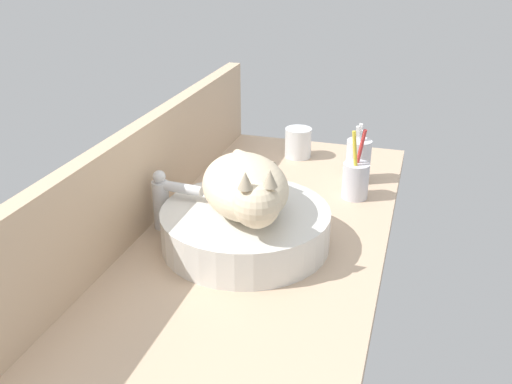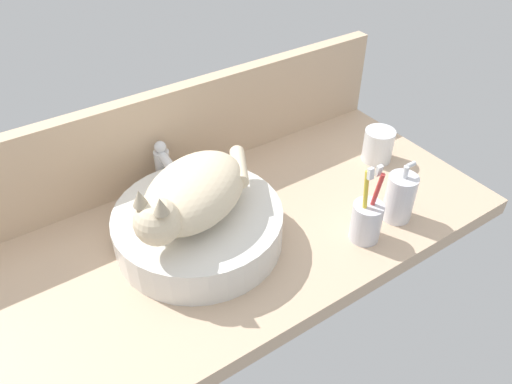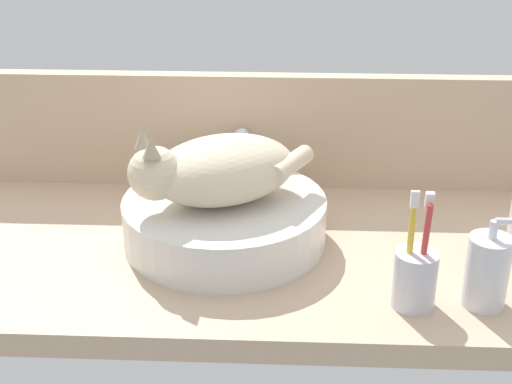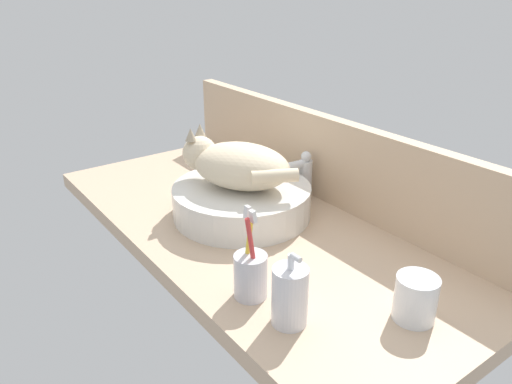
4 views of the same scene
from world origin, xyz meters
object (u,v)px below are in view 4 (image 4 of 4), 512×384
at_px(soap_dispenser, 290,296).
at_px(cat, 236,164).
at_px(toothbrush_cup, 251,274).
at_px(water_glass, 415,300).
at_px(sink_basin, 242,201).
at_px(faucet, 302,174).

bearing_deg(soap_dispenser, cat, 157.53).
xyz_separation_m(toothbrush_cup, water_glass, (0.23, 0.20, -0.01)).
bearing_deg(water_glass, sink_basin, -178.97).
xyz_separation_m(sink_basin, soap_dispenser, (0.40, -0.18, 0.02)).
bearing_deg(toothbrush_cup, cat, 149.80).
relative_size(soap_dispenser, water_glass, 1.70).
xyz_separation_m(soap_dispenser, toothbrush_cup, (-0.11, -0.01, -0.01)).
height_order(faucet, soap_dispenser, soap_dispenser).
distance_m(sink_basin, water_glass, 0.52).
bearing_deg(faucet, water_glass, -19.22).
distance_m(soap_dispenser, toothbrush_cup, 0.11).
distance_m(sink_basin, cat, 0.10).
relative_size(cat, soap_dispenser, 2.09).
bearing_deg(water_glass, faucet, 160.78).
bearing_deg(toothbrush_cup, soap_dispenser, 4.46).
bearing_deg(soap_dispenser, water_glass, 56.61).
bearing_deg(sink_basin, water_glass, 1.03).
height_order(sink_basin, cat, cat).
bearing_deg(toothbrush_cup, faucet, 126.86).
bearing_deg(faucet, toothbrush_cup, -53.14).
bearing_deg(sink_basin, toothbrush_cup, -32.18).
relative_size(toothbrush_cup, water_glass, 2.20).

